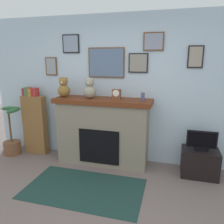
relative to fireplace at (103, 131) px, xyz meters
The scene contains 11 objects.
back_wall 0.82m from the fireplace, 48.79° to the left, with size 5.20×0.15×2.60m.
fireplace is the anchor object (origin of this frame).
bookshelf 1.43m from the fireplace, behind, with size 0.46×0.16×1.32m.
potted_plant 1.88m from the fireplace, behind, with size 0.48×0.56×1.00m.
tv_stand 1.69m from the fireplace, ahead, with size 0.57×0.40×0.44m, color black.
television 1.65m from the fireplace, ahead, with size 0.46×0.14×0.31m.
area_rug 1.09m from the fireplace, 90.00° to the right, with size 1.71×0.99×0.01m, color #1D3932.
candle_jar 0.95m from the fireplace, ahead, with size 0.06×0.06×0.14m, color #4C517A.
mantel_clock 0.72m from the fireplace, ahead, with size 0.14×0.10×0.17m.
teddy_bear_grey 1.04m from the fireplace, behind, with size 0.22×0.22×0.35m.
teddy_bear_cream 0.78m from the fireplace, behind, with size 0.22×0.22×0.35m.
Camera 1 is at (0.90, -1.89, 1.85)m, focal length 35.52 mm.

